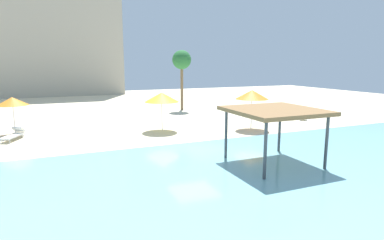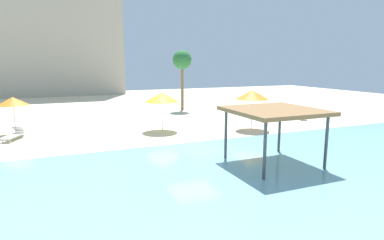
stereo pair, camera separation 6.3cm
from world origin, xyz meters
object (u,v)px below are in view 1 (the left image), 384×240
Objects in this scene: beach_umbrella_orange_2 at (252,95)px; beach_umbrella_yellow_3 at (162,97)px; shade_pavilion at (275,113)px; lounge_chair_0 at (14,135)px; lounge_chair_2 at (300,115)px; beach_umbrella_orange_4 at (12,101)px; palm_tree_0 at (182,61)px.

beach_umbrella_yellow_3 is at bearing 161.79° from beach_umbrella_orange_2.
lounge_chair_0 is at bearing 139.02° from shade_pavilion.
beach_umbrella_yellow_3 is at bearing -67.96° from lounge_chair_2.
beach_umbrella_yellow_3 is 12.62m from lounge_chair_2.
beach_umbrella_yellow_3 is 1.07× the size of beach_umbrella_orange_4.
lounge_chair_0 is 1.00× the size of lounge_chair_2.
beach_umbrella_orange_2 is 1.43× the size of lounge_chair_0.
beach_umbrella_orange_2 is 1.12× the size of beach_umbrella_orange_4.
beach_umbrella_orange_2 is at bearing -84.06° from palm_tree_0.
beach_umbrella_yellow_3 is at bearing -15.29° from beach_umbrella_orange_4.
shade_pavilion is 2.00× the size of lounge_chair_0.
shade_pavilion is 9.72m from beach_umbrella_yellow_3.
shade_pavilion is at bearing -24.76° from lounge_chair_2.
beach_umbrella_orange_2 reaches higher than lounge_chair_2.
lounge_chair_2 is (9.97, 9.46, -2.14)m from shade_pavilion.
beach_umbrella_orange_2 is 15.94m from lounge_chair_0.
shade_pavilion is at bearing -97.75° from palm_tree_0.
beach_umbrella_orange_4 is at bearing -153.21° from lounge_chair_0.
beach_umbrella_orange_4 is (-11.97, 11.99, -0.23)m from shade_pavilion.
shade_pavilion is at bearing 72.71° from lounge_chair_0.
lounge_chair_2 is at bearing 43.51° from shade_pavilion.
lounge_chair_0 is 21.87m from lounge_chair_2.
palm_tree_0 is at bearing 142.81° from lounge_chair_0.
beach_umbrella_orange_2 is at bearing 102.94° from lounge_chair_0.
shade_pavilion is 16.94m from beach_umbrella_orange_4.
beach_umbrella_orange_2 is 6.45m from beach_umbrella_yellow_3.
beach_umbrella_yellow_3 is 10.55m from palm_tree_0.
lounge_chair_0 is at bearing -86.91° from beach_umbrella_orange_4.
beach_umbrella_yellow_3 is (-6.12, 2.02, -0.13)m from beach_umbrella_orange_2.
palm_tree_0 is at bearing 60.86° from beach_umbrella_yellow_3.
lounge_chair_2 is 12.48m from palm_tree_0.
shade_pavilion is 1.46× the size of beach_umbrella_yellow_3.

